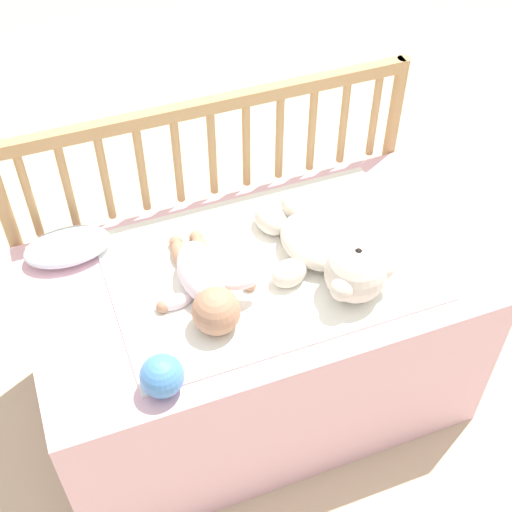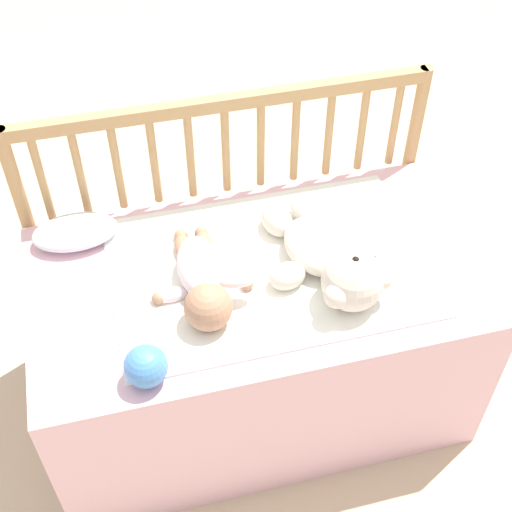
{
  "view_description": "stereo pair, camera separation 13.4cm",
  "coord_description": "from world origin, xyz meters",
  "px_view_note": "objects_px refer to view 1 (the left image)",
  "views": [
    {
      "loc": [
        -0.42,
        -1.11,
        1.84
      ],
      "look_at": [
        0.0,
        0.0,
        0.59
      ],
      "focal_mm": 50.0,
      "sensor_mm": 36.0,
      "label": 1
    },
    {
      "loc": [
        -0.29,
        -1.15,
        1.84
      ],
      "look_at": [
        0.0,
        0.0,
        0.59
      ],
      "focal_mm": 50.0,
      "sensor_mm": 36.0,
      "label": 2
    }
  ],
  "objects_px": {
    "baby": "(205,284)",
    "teddy_bear": "(329,252)",
    "toy_ball": "(162,376)",
    "small_pillow": "(67,247)"
  },
  "relations": [
    {
      "from": "teddy_bear",
      "to": "baby",
      "type": "relative_size",
      "value": 1.2
    },
    {
      "from": "teddy_bear",
      "to": "baby",
      "type": "height_order",
      "value": "teddy_bear"
    },
    {
      "from": "toy_ball",
      "to": "baby",
      "type": "bearing_deg",
      "value": 52.5
    },
    {
      "from": "teddy_bear",
      "to": "toy_ball",
      "type": "xyz_separation_m",
      "value": [
        -0.48,
        -0.2,
        -0.01
      ]
    },
    {
      "from": "baby",
      "to": "teddy_bear",
      "type": "bearing_deg",
      "value": -2.98
    },
    {
      "from": "teddy_bear",
      "to": "small_pillow",
      "type": "height_order",
      "value": "teddy_bear"
    },
    {
      "from": "teddy_bear",
      "to": "small_pillow",
      "type": "distance_m",
      "value": 0.65
    },
    {
      "from": "teddy_bear",
      "to": "baby",
      "type": "xyz_separation_m",
      "value": [
        -0.31,
        0.02,
        -0.01
      ]
    },
    {
      "from": "teddy_bear",
      "to": "toy_ball",
      "type": "bearing_deg",
      "value": -157.52
    },
    {
      "from": "baby",
      "to": "small_pillow",
      "type": "bearing_deg",
      "value": 137.68
    }
  ]
}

